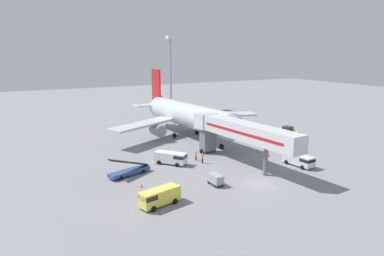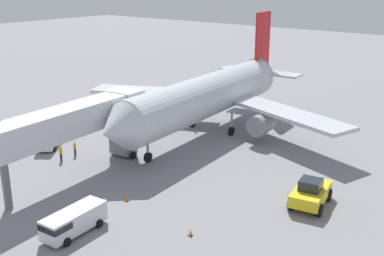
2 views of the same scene
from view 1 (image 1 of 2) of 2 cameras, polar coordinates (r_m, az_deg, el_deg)
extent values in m
plane|color=gray|center=(51.65, 10.95, -8.91)|extent=(300.00, 300.00, 0.00)
cylinder|color=silver|center=(76.06, -0.31, 2.01)|extent=(7.48, 29.05, 5.15)
cone|color=silver|center=(63.39, 7.55, -0.17)|extent=(5.31, 3.80, 5.05)
cone|color=silver|center=(90.60, -6.14, 3.85)|extent=(5.31, 5.67, 4.89)
cube|color=red|center=(88.86, -5.82, 6.78)|extent=(0.70, 4.17, 8.24)
cube|color=silver|center=(90.51, -3.91, 4.04)|extent=(6.41, 3.52, 0.24)
cube|color=silver|center=(87.71, -7.44, 3.71)|extent=(6.41, 3.52, 0.24)
cube|color=silver|center=(83.89, 4.57, 2.14)|extent=(17.41, 9.01, 0.44)
cube|color=silver|center=(73.62, -7.91, 0.64)|extent=(17.00, 11.33, 0.44)
cylinder|color=gray|center=(81.75, 3.33, 0.80)|extent=(2.73, 3.40, 2.47)
cylinder|color=gray|center=(74.37, -5.57, -0.38)|extent=(2.73, 3.40, 2.47)
cylinder|color=gray|center=(67.73, 4.81, -1.88)|extent=(0.28, 0.28, 2.84)
cylinder|color=black|center=(68.09, 4.79, -3.04)|extent=(0.44, 1.12, 1.10)
cylinder|color=gray|center=(79.64, 0.81, 0.30)|extent=(0.28, 0.28, 2.84)
cylinder|color=black|center=(79.94, 0.81, -0.69)|extent=(0.44, 1.12, 1.10)
cylinder|color=gray|center=(76.58, -2.87, -0.19)|extent=(0.28, 0.28, 2.84)
cylinder|color=black|center=(76.90, -2.86, -1.23)|extent=(0.44, 1.12, 1.10)
cube|color=silver|center=(56.72, 8.93, -0.59)|extent=(4.96, 21.47, 2.70)
cube|color=red|center=(55.73, 7.78, -0.79)|extent=(1.70, 17.80, 0.44)
cube|color=silver|center=(65.25, 2.27, 1.23)|extent=(3.70, 3.11, 2.84)
cube|color=#232833|center=(66.24, 1.62, 1.62)|extent=(3.31, 0.55, 0.90)
cube|color=slate|center=(65.53, 2.56, -1.83)|extent=(2.71, 2.03, 4.24)
cylinder|color=black|center=(65.28, 1.53, -3.81)|extent=(0.37, 0.82, 0.80)
cylinder|color=black|center=(66.90, 3.53, -3.43)|extent=(0.37, 0.82, 0.80)
cylinder|color=slate|center=(54.72, 11.82, -5.16)|extent=(0.70, 0.70, 4.64)
cube|color=yellow|center=(80.13, 15.04, -0.71)|extent=(3.39, 5.44, 1.04)
cube|color=#232833|center=(79.77, 15.22, -0.06)|extent=(2.07, 2.08, 0.90)
cylinder|color=black|center=(80.27, 16.48, -1.15)|extent=(0.59, 1.15, 1.10)
cylinder|color=black|center=(78.34, 15.45, -1.41)|extent=(0.59, 1.15, 1.10)
cylinder|color=black|center=(82.15, 14.61, -0.74)|extent=(0.59, 1.15, 1.10)
cylinder|color=black|center=(80.27, 13.56, -0.98)|extent=(0.59, 1.15, 1.10)
cube|color=#2D4C8E|center=(54.86, -10.09, -6.96)|extent=(6.96, 3.54, 0.55)
cube|color=black|center=(54.40, -10.15, -5.49)|extent=(6.78, 2.84, 2.35)
cylinder|color=black|center=(53.27, -11.39, -7.92)|extent=(0.64, 0.39, 0.60)
cylinder|color=black|center=(54.51, -12.31, -7.49)|extent=(0.64, 0.39, 0.60)
cylinder|color=black|center=(55.47, -7.88, -6.97)|extent=(0.64, 0.39, 0.60)
cylinder|color=black|center=(56.66, -8.85, -6.58)|extent=(0.64, 0.39, 0.60)
cube|color=silver|center=(60.85, 16.83, -4.86)|extent=(2.34, 5.55, 1.61)
cube|color=#1E232D|center=(59.64, 18.19, -4.94)|extent=(2.06, 1.88, 0.52)
cylinder|color=black|center=(60.75, 18.55, -5.75)|extent=(0.40, 0.71, 0.68)
cylinder|color=black|center=(59.39, 17.45, -6.09)|extent=(0.40, 0.71, 0.68)
cylinder|color=black|center=(62.76, 16.16, -5.02)|extent=(0.40, 0.71, 0.68)
cylinder|color=black|center=(61.44, 15.04, -5.33)|extent=(0.40, 0.71, 0.68)
cube|color=white|center=(59.12, -3.50, -4.78)|extent=(4.81, 5.39, 1.73)
cube|color=#1E232D|center=(58.23, -1.88, -4.64)|extent=(2.54, 2.52, 0.55)
cylinder|color=black|center=(59.42, -1.65, -5.50)|extent=(0.68, 0.74, 0.68)
cylinder|color=black|center=(57.90, -2.39, -5.99)|extent=(0.68, 0.74, 0.68)
cylinder|color=black|center=(60.85, -4.53, -5.10)|extent=(0.68, 0.74, 0.68)
cylinder|color=black|center=(59.37, -5.33, -5.56)|extent=(0.68, 0.74, 0.68)
cube|color=#E5DB4C|center=(43.97, -5.22, -10.90)|extent=(5.54, 3.01, 1.81)
cube|color=#1E232D|center=(42.86, -7.18, -11.00)|extent=(2.07, 2.18, 0.58)
cylinder|color=black|center=(42.80, -6.27, -12.85)|extent=(0.74, 0.48, 0.68)
cylinder|color=black|center=(44.10, -7.62, -12.10)|extent=(0.74, 0.48, 0.68)
cylinder|color=black|center=(44.60, -2.80, -11.72)|extent=(0.74, 0.48, 0.68)
cylinder|color=black|center=(45.85, -4.20, -11.05)|extent=(0.74, 0.48, 0.68)
cube|color=#38383D|center=(50.45, 3.82, -8.87)|extent=(1.36, 2.47, 0.22)
cube|color=#999EA5|center=(50.21, 3.83, -8.15)|extent=(1.36, 2.47, 1.14)
cylinder|color=black|center=(50.15, 4.94, -9.16)|extent=(0.13, 0.36, 0.36)
cylinder|color=black|center=(49.53, 3.80, -9.42)|extent=(0.13, 0.36, 0.36)
cylinder|color=black|center=(51.46, 3.84, -8.57)|extent=(0.13, 0.36, 0.36)
cylinder|color=black|center=(50.85, 2.72, -8.82)|extent=(0.13, 0.36, 0.36)
cylinder|color=#1E2333|center=(59.70, 1.71, -5.32)|extent=(0.37, 0.37, 0.87)
cylinder|color=orange|center=(59.47, 1.71, -4.60)|extent=(0.49, 0.49, 0.69)
sphere|color=tan|center=(59.33, 1.72, -4.16)|extent=(0.24, 0.24, 0.24)
cylinder|color=#1E2333|center=(61.28, 0.63, -4.88)|extent=(0.34, 0.34, 0.80)
cylinder|color=orange|center=(61.08, 0.64, -4.23)|extent=(0.45, 0.45, 0.63)
sphere|color=tan|center=(60.95, 0.64, -3.84)|extent=(0.22, 0.22, 0.22)
cube|color=black|center=(65.01, 12.28, -4.51)|extent=(0.38, 0.38, 0.03)
cone|color=orange|center=(64.93, 12.30, -4.27)|extent=(0.32, 0.32, 0.56)
cube|color=black|center=(50.17, -8.15, -9.44)|extent=(0.32, 0.32, 0.03)
cone|color=orange|center=(50.08, -8.16, -9.17)|extent=(0.27, 0.27, 0.47)
cube|color=black|center=(69.76, 17.99, -3.69)|extent=(0.35, 0.35, 0.03)
cone|color=orange|center=(69.69, 18.00, -3.48)|extent=(0.30, 0.30, 0.51)
cylinder|color=#93969B|center=(116.51, -3.47, 8.67)|extent=(0.56, 0.56, 22.45)
cube|color=silver|center=(116.37, -3.55, 14.44)|extent=(2.40, 2.40, 1.00)
camera|label=2|loc=(72.52, 45.87, 9.18)|focal=44.53mm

